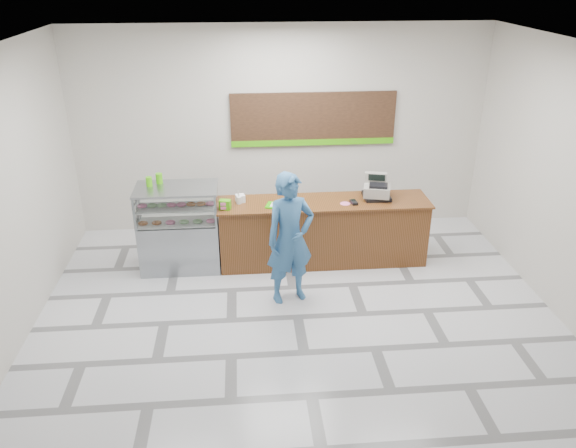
{
  "coord_description": "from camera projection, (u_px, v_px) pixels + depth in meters",
  "views": [
    {
      "loc": [
        -0.67,
        -6.3,
        4.35
      ],
      "look_at": [
        -0.06,
        0.9,
        0.97
      ],
      "focal_mm": 35.0,
      "sensor_mm": 36.0,
      "label": 1
    }
  ],
  "objects": [
    {
      "name": "serving_tray",
      "position": [
        278.0,
        206.0,
        8.41
      ],
      "size": [
        0.39,
        0.33,
        0.02
      ],
      "rotation": [
        0.0,
        0.0,
        -0.29
      ],
      "color": "#29C003",
      "rests_on": "sales_counter"
    },
    {
      "name": "green_cup_left",
      "position": [
        149.0,
        182.0,
        8.31
      ],
      "size": [
        0.09,
        0.09,
        0.14
      ],
      "primitive_type": "cylinder",
      "color": "#45B60B",
      "rests_on": "display_case"
    },
    {
      "name": "floor",
      "position": [
        298.0,
        317.0,
        7.58
      ],
      "size": [
        7.0,
        7.0,
        0.0
      ],
      "primitive_type": "plane",
      "color": "silver",
      "rests_on": "ground"
    },
    {
      "name": "card_terminal",
      "position": [
        354.0,
        202.0,
        8.5
      ],
      "size": [
        0.11,
        0.18,
        0.04
      ],
      "primitive_type": "cube",
      "rotation": [
        0.0,
        0.0,
        0.14
      ],
      "color": "black",
      "rests_on": "sales_counter"
    },
    {
      "name": "donut_decal",
      "position": [
        345.0,
        204.0,
        8.5
      ],
      "size": [
        0.15,
        0.15,
        0.0
      ],
      "primitive_type": "cylinder",
      "color": "pink",
      "rests_on": "sales_counter"
    },
    {
      "name": "green_cup_right",
      "position": [
        159.0,
        178.0,
        8.42
      ],
      "size": [
        0.1,
        0.1,
        0.15
      ],
      "primitive_type": "cylinder",
      "color": "#45B60B",
      "rests_on": "display_case"
    },
    {
      "name": "straw_cup",
      "position": [
        239.0,
        200.0,
        8.48
      ],
      "size": [
        0.07,
        0.07,
        0.11
      ],
      "primitive_type": "cylinder",
      "color": "silver",
      "rests_on": "sales_counter"
    },
    {
      "name": "display_case",
      "position": [
        179.0,
        227.0,
        8.57
      ],
      "size": [
        1.22,
        0.72,
        1.33
      ],
      "color": "gray",
      "rests_on": "floor"
    },
    {
      "name": "napkin_box",
      "position": [
        240.0,
        198.0,
        8.55
      ],
      "size": [
        0.16,
        0.16,
        0.11
      ],
      "primitive_type": "cube",
      "rotation": [
        0.0,
        0.0,
        0.21
      ],
      "color": "white",
      "rests_on": "sales_counter"
    },
    {
      "name": "back_wall",
      "position": [
        281.0,
        131.0,
        9.55
      ],
      "size": [
        7.0,
        0.0,
        7.0
      ],
      "primitive_type": "plane",
      "rotation": [
        1.57,
        0.0,
        0.0
      ],
      "color": "beige",
      "rests_on": "floor"
    },
    {
      "name": "sales_counter",
      "position": [
        323.0,
        231.0,
        8.81
      ],
      "size": [
        3.26,
        0.76,
        1.03
      ],
      "color": "brown",
      "rests_on": "floor"
    },
    {
      "name": "menu_board",
      "position": [
        313.0,
        120.0,
        9.48
      ],
      "size": [
        2.8,
        0.06,
        0.9
      ],
      "color": "black",
      "rests_on": "back_wall"
    },
    {
      "name": "promo_box",
      "position": [
        225.0,
        205.0,
        8.29
      ],
      "size": [
        0.18,
        0.14,
        0.14
      ],
      "primitive_type": "cube",
      "rotation": [
        0.0,
        0.0,
        -0.21
      ],
      "color": "#45B60B",
      "rests_on": "sales_counter"
    },
    {
      "name": "cash_register",
      "position": [
        377.0,
        189.0,
        8.66
      ],
      "size": [
        0.48,
        0.5,
        0.37
      ],
      "rotation": [
        0.0,
        0.0,
        -0.25
      ],
      "color": "black",
      "rests_on": "sales_counter"
    },
    {
      "name": "ceiling",
      "position": [
        300.0,
        49.0,
        6.1
      ],
      "size": [
        7.0,
        7.0,
        0.0
      ],
      "primitive_type": "plane",
      "rotation": [
        3.14,
        0.0,
        0.0
      ],
      "color": "silver",
      "rests_on": "back_wall"
    },
    {
      "name": "customer",
      "position": [
        290.0,
        239.0,
        7.63
      ],
      "size": [
        0.79,
        0.64,
        1.88
      ],
      "primitive_type": "imported",
      "rotation": [
        0.0,
        0.0,
        0.31
      ],
      "color": "#316295",
      "rests_on": "floor"
    }
  ]
}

